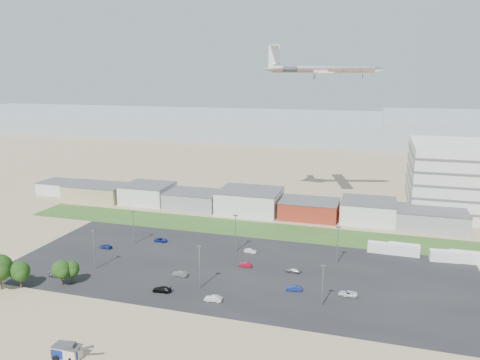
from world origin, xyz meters
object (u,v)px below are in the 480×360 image
at_px(parked_car_7, 245,265).
at_px(parked_car_9, 161,240).
at_px(parked_car_4, 180,274).
at_px(parked_car_13, 213,299).
at_px(telehandler, 66,351).
at_px(portable_shed, 67,352).
at_px(box_trailer_a, 382,248).
at_px(parked_car_3, 162,289).
at_px(parked_car_12, 293,270).
at_px(parked_car_5, 106,246).
at_px(parked_car_10, 57,274).
at_px(airliner, 323,69).
at_px(parked_car_11, 250,251).
at_px(parked_car_0, 348,294).
at_px(parked_car_1, 294,288).

distance_m(parked_car_7, parked_car_9, 31.46).
distance_m(parked_car_4, parked_car_13, 16.09).
height_order(telehandler, parked_car_7, telehandler).
bearing_deg(portable_shed, parked_car_4, 82.57).
height_order(box_trailer_a, parked_car_3, box_trailer_a).
relative_size(parked_car_4, parked_car_12, 1.00).
relative_size(parked_car_5, parked_car_10, 0.90).
bearing_deg(portable_shed, parked_car_9, 100.35).
distance_m(box_trailer_a, parked_car_5, 79.34).
relative_size(parked_car_4, parked_car_13, 0.99).
distance_m(parked_car_10, parked_car_13, 41.88).
bearing_deg(parked_car_13, airliner, 168.76).
bearing_deg(parked_car_10, telehandler, -146.50).
xyz_separation_m(parked_car_10, parked_car_13, (41.87, -0.93, 0.05)).
distance_m(parked_car_12, parked_car_13, 24.89).
relative_size(airliner, parked_car_5, 12.09).
distance_m(box_trailer_a, parked_car_10, 87.57).
relative_size(telehandler, parked_car_5, 2.04).
bearing_deg(parked_car_5, parked_car_4, 72.86).
height_order(parked_car_3, parked_car_13, parked_car_13).
xyz_separation_m(parked_car_7, parked_car_11, (-1.32, 9.84, -0.02)).
bearing_deg(parked_car_0, parked_car_1, -89.88).
bearing_deg(parked_car_3, parked_car_4, 172.22).
bearing_deg(parked_car_1, parked_car_11, -146.80).
bearing_deg(parked_car_11, parked_car_12, -119.89).
xyz_separation_m(portable_shed, parked_car_10, (-24.24, 28.56, -0.65)).
xyz_separation_m(telehandler, parked_car_12, (31.79, 48.35, -1.02)).
height_order(parked_car_1, parked_car_12, parked_car_1).
bearing_deg(telehandler, parked_car_0, 30.49).
relative_size(parked_car_3, parked_car_11, 1.32).
bearing_deg(portable_shed, parked_car_5, 115.69).
xyz_separation_m(parked_car_0, parked_car_7, (-27.03, 9.30, -0.03)).
bearing_deg(box_trailer_a, portable_shed, -125.64).
distance_m(parked_car_0, parked_car_4, 41.07).
xyz_separation_m(box_trailer_a, parked_car_3, (-48.92, -40.34, -0.80)).
bearing_deg(telehandler, parked_car_7, 58.69).
relative_size(parked_car_1, parked_car_10, 0.93).
relative_size(box_trailer_a, parked_car_5, 2.07).
relative_size(portable_shed, parked_car_5, 1.34).
bearing_deg(parked_car_12, parked_car_7, -89.15).
height_order(telehandler, box_trailer_a, telehandler).
xyz_separation_m(box_trailer_a, parked_car_7, (-34.37, -20.83, -0.88)).
xyz_separation_m(parked_car_0, parked_car_10, (-70.41, -10.17, 0.00)).
distance_m(parked_car_10, parked_car_11, 51.26).
xyz_separation_m(parked_car_4, parked_car_9, (-15.54, 21.04, -0.09)).
bearing_deg(parked_car_1, box_trailer_a, 141.87).
distance_m(parked_car_1, parked_car_12, 10.40).
distance_m(parked_car_0, parked_car_9, 60.05).
bearing_deg(parked_car_11, parked_car_9, 93.20).
bearing_deg(parked_car_10, parked_car_7, -72.39).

